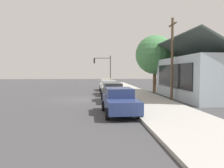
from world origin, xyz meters
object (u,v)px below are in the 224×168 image
car_navy (120,101)px  traffic_light_main (104,66)px  car_silver (109,88)px  car_charcoal (113,92)px  utility_pole_wooden (172,57)px  car_ivory (107,84)px  shade_tree (155,55)px  fire_hydrant_red (120,89)px

car_navy → traffic_light_main: size_ratio=0.89×
car_silver → car_charcoal: same height
car_navy → utility_pole_wooden: bearing=137.8°
car_ivory → shade_tree: 7.83m
car_navy → car_charcoal: bearing=177.4°
shade_tree → traffic_light_main: size_ratio=1.40×
car_silver → car_charcoal: size_ratio=1.07×
shade_tree → utility_pole_wooden: size_ratio=0.97×
car_ivory → traffic_light_main: bearing=-175.2°
car_ivory → car_navy: size_ratio=0.95×
car_ivory → shade_tree: size_ratio=0.60×
car_charcoal → car_navy: size_ratio=0.98×
car_charcoal → shade_tree: 11.32m
car_silver → utility_pole_wooden: 8.01m
shade_tree → utility_pole_wooden: utility_pole_wooden is taller
car_silver → shade_tree: shade_tree is taller
utility_pole_wooden → car_charcoal: bearing=-82.6°
shade_tree → utility_pole_wooden: bearing=-4.1°
utility_pole_wooden → fire_hydrant_red: (-6.96, -4.00, -3.43)m
traffic_light_main → utility_pole_wooden: utility_pole_wooden is taller
car_silver → car_charcoal: bearing=-0.1°
car_silver → fire_hydrant_red: bearing=143.5°
car_charcoal → fire_hydrant_red: car_charcoal is taller
car_silver → shade_tree: size_ratio=0.66×
car_charcoal → shade_tree: shade_tree is taller
car_ivory → fire_hydrant_red: size_ratio=6.15×
car_navy → car_silver: bearing=177.7°
car_navy → utility_pole_wooden: (-6.58, 5.57, 3.11)m
car_charcoal → car_navy: 5.86m
shade_tree → fire_hydrant_red: shade_tree is taller
car_navy → utility_pole_wooden: size_ratio=0.61×
traffic_light_main → utility_pole_wooden: 16.73m
car_silver → utility_pole_wooden: utility_pole_wooden is taller
car_charcoal → traffic_light_main: size_ratio=0.87×
car_charcoal → car_silver: bearing=177.8°
car_charcoal → car_navy: same height
traffic_light_main → car_navy: bearing=0.2°
traffic_light_main → utility_pole_wooden: size_ratio=0.69×
car_ivory → fire_hydrant_red: (4.09, 1.45, -0.32)m
car_charcoal → utility_pole_wooden: bearing=95.2°
car_silver → traffic_light_main: (-10.81, -0.16, 2.68)m
car_ivory → car_silver: size_ratio=0.91×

